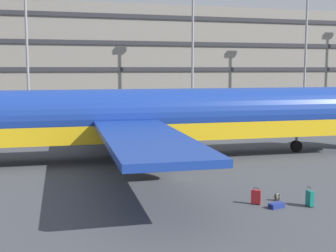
{
  "coord_description": "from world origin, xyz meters",
  "views": [
    {
      "loc": [
        -11.3,
        -34.13,
        6.65
      ],
      "look_at": [
        -3.25,
        -6.3,
        3.0
      ],
      "focal_mm": 49.08,
      "sensor_mm": 36.0,
      "label": 1
    }
  ],
  "objects_px": {
    "airliner": "(131,118)",
    "suitcase_teal": "(310,198)",
    "suitcase_silver": "(277,205)",
    "backpack_purple": "(277,197)",
    "suitcase_large": "(256,197)"
  },
  "relations": [
    {
      "from": "airliner",
      "to": "suitcase_teal",
      "type": "distance_m",
      "value": 15.33
    },
    {
      "from": "suitcase_silver",
      "to": "backpack_purple",
      "type": "xyz_separation_m",
      "value": [
        0.64,
        1.1,
        0.07
      ]
    },
    {
      "from": "airliner",
      "to": "suitcase_silver",
      "type": "relative_size",
      "value": 48.55
    },
    {
      "from": "suitcase_teal",
      "to": "airliner",
      "type": "bearing_deg",
      "value": 113.33
    },
    {
      "from": "suitcase_large",
      "to": "backpack_purple",
      "type": "distance_m",
      "value": 1.36
    },
    {
      "from": "suitcase_large",
      "to": "suitcase_silver",
      "type": "distance_m",
      "value": 1.09
    },
    {
      "from": "suitcase_silver",
      "to": "suitcase_teal",
      "type": "bearing_deg",
      "value": -8.01
    },
    {
      "from": "airliner",
      "to": "suitcase_teal",
      "type": "xyz_separation_m",
      "value": [
        5.98,
        -13.87,
        -2.6
      ]
    },
    {
      "from": "suitcase_large",
      "to": "backpack_purple",
      "type": "height_order",
      "value": "suitcase_large"
    },
    {
      "from": "airliner",
      "to": "suitcase_large",
      "type": "bearing_deg",
      "value": -74.15
    },
    {
      "from": "airliner",
      "to": "backpack_purple",
      "type": "height_order",
      "value": "airliner"
    },
    {
      "from": "airliner",
      "to": "suitcase_teal",
      "type": "bearing_deg",
      "value": -66.67
    },
    {
      "from": "airliner",
      "to": "suitcase_silver",
      "type": "height_order",
      "value": "airliner"
    },
    {
      "from": "suitcase_teal",
      "to": "suitcase_large",
      "type": "height_order",
      "value": "suitcase_teal"
    },
    {
      "from": "airliner",
      "to": "suitcase_large",
      "type": "xyz_separation_m",
      "value": [
        3.64,
        -12.83,
        -2.63
      ]
    }
  ]
}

